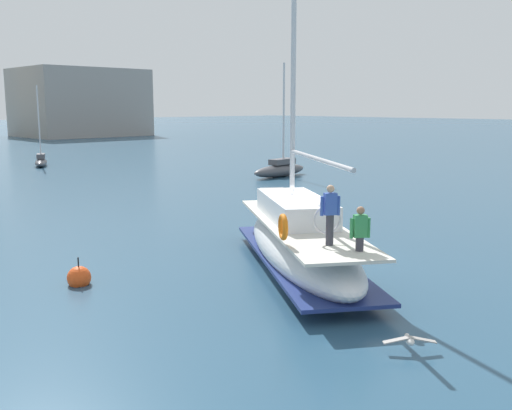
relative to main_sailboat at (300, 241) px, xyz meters
name	(u,v)px	position (x,y,z in m)	size (l,w,h in m)	color
ground_plane	(317,263)	(0.91, 0.07, -0.90)	(400.00, 400.00, 0.00)	#284C66
main_sailboat	(300,241)	(0.00, 0.00, 0.00)	(7.30, 9.33, 12.16)	silver
moored_sloop_near	(41,161)	(7.60, 36.02, -0.43)	(2.62, 3.89, 6.69)	#4C4C51
moored_catamaran	(280,169)	(16.87, 17.10, -0.33)	(5.44, 1.70, 8.00)	#4C4C51
seagull	(409,340)	(-3.00, -5.73, -0.63)	(0.92, 0.84, 0.17)	silver
mooring_buoy	(79,278)	(-5.73, 3.28, -0.70)	(0.67, 0.67, 0.94)	#EA4C19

